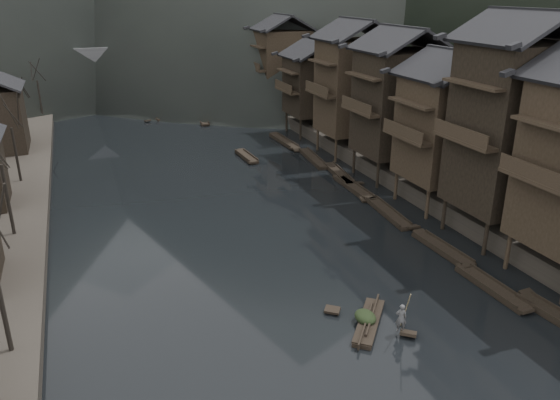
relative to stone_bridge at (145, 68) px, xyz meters
name	(u,v)px	position (x,y,z in m)	size (l,w,h in m)	color
water	(324,321)	(0.00, -72.00, -5.11)	(300.00, 300.00, 0.00)	black
right_bank	(429,116)	(35.00, -32.00, -4.21)	(40.00, 200.00, 1.80)	#2D2823
stilt_houses	(411,91)	(17.28, -53.09, 3.88)	(9.00, 67.60, 16.79)	black
bare_trees	(11,138)	(-17.00, -48.42, 1.49)	(3.96, 73.89, 7.92)	black
moored_sampans	(369,197)	(11.95, -55.91, -4.91)	(2.69, 49.12, 0.47)	black
midriver_boats	(198,130)	(3.07, -25.69, -4.91)	(9.08, 28.94, 0.45)	black
stone_bridge	(145,68)	(0.00, 0.00, 0.00)	(40.00, 6.00, 9.00)	#4C4C4F
hero_sampan	(369,321)	(2.23, -73.17, -4.91)	(3.94, 4.58, 0.44)	black
cargo_heap	(366,312)	(2.08, -72.98, -4.33)	(1.14, 1.49, 0.68)	black
boatman	(401,314)	(3.36, -74.58, -3.82)	(0.62, 0.41, 1.69)	#4F5052
bamboo_pole	(409,270)	(3.56, -74.58, -1.17)	(0.06, 0.06, 4.11)	#8C7A51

